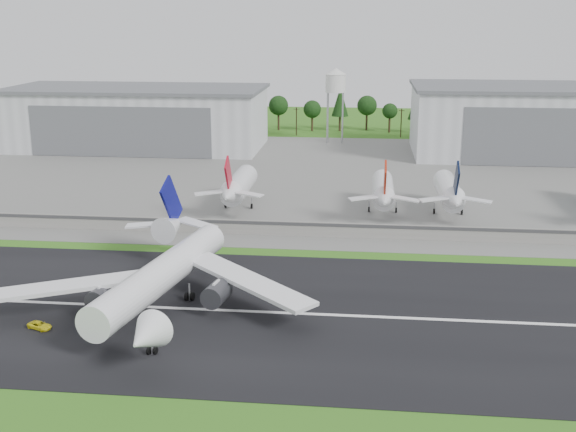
# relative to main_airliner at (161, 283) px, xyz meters

# --- Properties ---
(ground) EXTENTS (600.00, 600.00, 0.00)m
(ground) POSITION_rel_main_airliner_xyz_m (26.98, -9.57, -4.89)
(ground) COLOR #356618
(ground) RESTS_ON ground
(runway) EXTENTS (320.00, 60.00, 0.10)m
(runway) POSITION_rel_main_airliner_xyz_m (26.98, 0.43, -4.84)
(runway) COLOR black
(runway) RESTS_ON ground
(runway_centerline) EXTENTS (220.00, 1.00, 0.02)m
(runway_centerline) POSITION_rel_main_airliner_xyz_m (26.98, 0.43, -4.78)
(runway_centerline) COLOR white
(runway_centerline) RESTS_ON runway
(apron) EXTENTS (320.00, 150.00, 0.10)m
(apron) POSITION_rel_main_airliner_xyz_m (26.98, 110.43, -4.84)
(apron) COLOR slate
(apron) RESTS_ON ground
(blast_fence) EXTENTS (240.00, 0.61, 3.50)m
(blast_fence) POSITION_rel_main_airliner_xyz_m (26.98, 45.42, -3.09)
(blast_fence) COLOR gray
(blast_fence) RESTS_ON ground
(hangar_west) EXTENTS (97.00, 44.00, 23.20)m
(hangar_west) POSITION_rel_main_airliner_xyz_m (-53.02, 155.35, 6.74)
(hangar_west) COLOR silver
(hangar_west) RESTS_ON ground
(hangar_east) EXTENTS (102.00, 47.00, 25.20)m
(hangar_east) POSITION_rel_main_airliner_xyz_m (101.98, 155.35, 7.73)
(hangar_east) COLOR silver
(hangar_east) RESTS_ON ground
(water_tower) EXTENTS (8.40, 8.40, 29.40)m
(water_tower) POSITION_rel_main_airliner_xyz_m (21.98, 175.43, 19.66)
(water_tower) COLOR #99999E
(water_tower) RESTS_ON ground
(utility_poles) EXTENTS (230.00, 3.00, 12.00)m
(utility_poles) POSITION_rel_main_airliner_xyz_m (26.98, 190.43, -4.89)
(utility_poles) COLOR black
(utility_poles) RESTS_ON ground
(treeline) EXTENTS (320.00, 16.00, 22.00)m
(treeline) POSITION_rel_main_airliner_xyz_m (26.98, 205.43, -4.89)
(treeline) COLOR black
(treeline) RESTS_ON ground
(main_airliner) EXTENTS (56.30, 59.03, 18.17)m
(main_airliner) POSITION_rel_main_airliner_xyz_m (0.00, 0.00, 0.00)
(main_airliner) COLOR white
(main_airliner) RESTS_ON runway
(ground_vehicle) EXTENTS (4.64, 3.39, 1.17)m
(ground_vehicle) POSITION_rel_main_airliner_xyz_m (-17.59, -10.35, -4.21)
(ground_vehicle) COLOR yellow
(ground_vehicle) RESTS_ON runway
(parked_jet_red_a) EXTENTS (7.36, 31.29, 16.82)m
(parked_jet_red_a) POSITION_rel_main_airliner_xyz_m (1.41, 67.01, 1.41)
(parked_jet_red_a) COLOR silver
(parked_jet_red_a) RESTS_ON ground
(parked_jet_red_b) EXTENTS (7.36, 31.29, 16.58)m
(parked_jet_red_b) POSITION_rel_main_airliner_xyz_m (39.24, 66.98, 1.19)
(parked_jet_red_b) COLOR silver
(parked_jet_red_b) RESTS_ON ground
(parked_jet_navy) EXTENTS (7.36, 31.29, 16.74)m
(parked_jet_navy) POSITION_rel_main_airliner_xyz_m (55.93, 67.00, 1.34)
(parked_jet_navy) COLOR white
(parked_jet_navy) RESTS_ON ground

